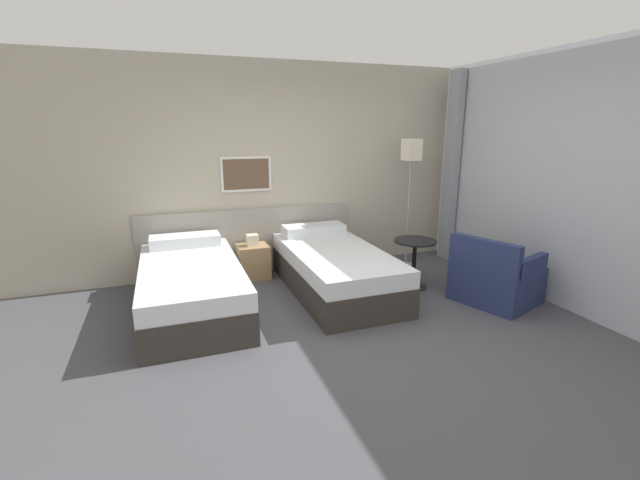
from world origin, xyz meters
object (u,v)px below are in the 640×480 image
Objects in this scene: side_table at (414,254)px; bed_near_window at (335,269)px; armchair at (495,279)px; nightstand at (253,260)px; floor_lamp at (411,163)px; bed_near_door at (192,286)px.

bed_near_window is at bearing 166.62° from side_table.
armchair is (1.54, -0.91, -0.00)m from bed_near_window.
floor_lamp reaches higher than nightstand.
bed_near_door is 3.30m from armchair.
side_table is at bearing 21.86° from armchair.
armchair is at bearing -16.11° from bed_near_door.
bed_near_door is at bearing -136.18° from nightstand.
armchair reaches higher than bed_near_window.
side_table is (0.94, -0.22, 0.15)m from bed_near_window.
bed_near_window reaches higher than side_table.
bed_near_door is 1.13m from nightstand.
nightstand is (0.81, 0.78, -0.04)m from bed_near_door.
armchair reaches higher than bed_near_door.
side_table is at bearing -29.82° from nightstand.
armchair is at bearing -30.70° from bed_near_window.
bed_near_window is at bearing 40.07° from armchair.
nightstand is at bearing 173.44° from floor_lamp.
bed_near_window is (1.63, 0.00, 0.00)m from bed_near_door.
floor_lamp is at bearing -9.59° from armchair.
bed_near_window is at bearing -43.82° from nightstand.
bed_near_door is 1.63m from bed_near_window.
bed_near_door is 1.16× the size of floor_lamp.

